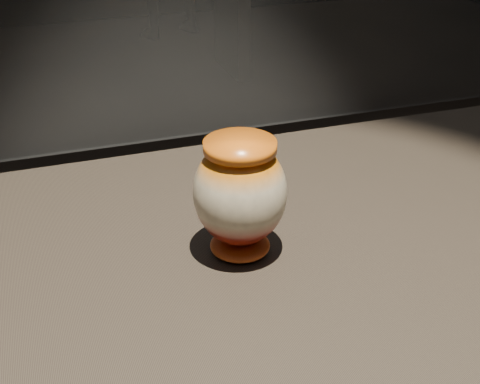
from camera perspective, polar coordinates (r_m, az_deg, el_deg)
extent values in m
cube|color=black|center=(0.90, -9.87, -9.58)|extent=(2.00, 0.80, 0.05)
ellipsoid|color=maroon|center=(0.93, 0.00, -4.54)|extent=(0.10, 0.10, 0.02)
ellipsoid|color=beige|center=(0.89, 0.00, -0.05)|extent=(0.14, 0.14, 0.15)
cylinder|color=orange|center=(0.86, 0.00, 3.92)|extent=(0.11, 0.11, 0.01)
cube|color=black|center=(4.41, -0.74, 15.62)|extent=(0.08, 0.50, 0.85)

